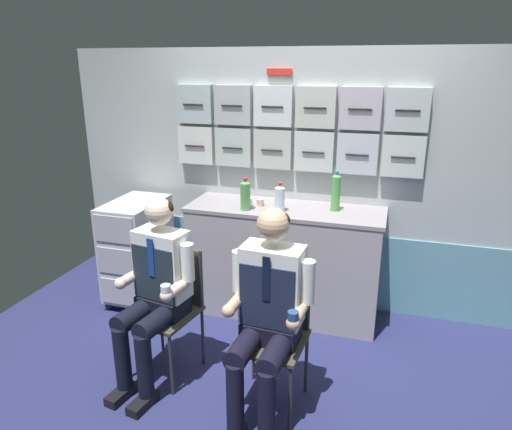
% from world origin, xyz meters
% --- Properties ---
extents(ground, '(4.80, 4.80, 0.04)m').
position_xyz_m(ground, '(0.00, 0.00, -0.02)').
color(ground, '#22254E').
extents(galley_bulkhead, '(4.20, 0.14, 2.15)m').
position_xyz_m(galley_bulkhead, '(-0.01, 1.37, 1.09)').
color(galley_bulkhead, '#ACB4B4').
rests_on(galley_bulkhead, ground).
extents(galley_counter, '(1.57, 0.53, 0.93)m').
position_xyz_m(galley_counter, '(-0.11, 1.09, 0.46)').
color(galley_counter, '#9F979D').
rests_on(galley_counter, ground).
extents(service_trolley, '(0.40, 0.65, 0.90)m').
position_xyz_m(service_trolley, '(-1.40, 0.95, 0.48)').
color(service_trolley, black).
rests_on(service_trolley, ground).
extents(folding_chair_left, '(0.46, 0.46, 0.85)m').
position_xyz_m(folding_chair_left, '(-0.67, 0.16, 0.53)').
color(folding_chair_left, '#2D2D33').
rests_on(folding_chair_left, ground).
extents(crew_member_left, '(0.49, 0.63, 1.24)m').
position_xyz_m(crew_member_left, '(-0.69, -0.00, 0.68)').
color(crew_member_left, black).
rests_on(crew_member_left, ground).
extents(folding_chair_right, '(0.42, 0.43, 0.85)m').
position_xyz_m(folding_chair_right, '(0.09, 0.06, 0.53)').
color(folding_chair_right, '#2D2D33').
rests_on(folding_chair_right, ground).
extents(crew_member_right, '(0.50, 0.62, 1.27)m').
position_xyz_m(crew_member_right, '(0.08, -0.10, 0.70)').
color(crew_member_right, black).
rests_on(crew_member_right, ground).
extents(water_bottle_tall, '(0.07, 0.07, 0.31)m').
position_xyz_m(water_bottle_tall, '(0.28, 1.13, 1.08)').
color(water_bottle_tall, '#529E4F').
rests_on(water_bottle_tall, galley_counter).
extents(water_bottle_blue_cap, '(0.08, 0.08, 0.26)m').
position_xyz_m(water_bottle_blue_cap, '(-0.40, 0.94, 1.05)').
color(water_bottle_blue_cap, '#539652').
rests_on(water_bottle_blue_cap, galley_counter).
extents(water_bottle_clear, '(0.08, 0.08, 0.23)m').
position_xyz_m(water_bottle_clear, '(-0.13, 0.99, 1.03)').
color(water_bottle_clear, silver).
rests_on(water_bottle_clear, galley_counter).
extents(paper_cup_blue, '(0.07, 0.07, 0.07)m').
position_xyz_m(paper_cup_blue, '(-0.41, 1.04, 0.96)').
color(paper_cup_blue, white).
rests_on(paper_cup_blue, galley_counter).
extents(coffee_cup_white, '(0.06, 0.06, 0.06)m').
position_xyz_m(coffee_cup_white, '(-0.32, 1.08, 0.96)').
color(coffee_cup_white, tan).
rests_on(coffee_cup_white, galley_counter).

